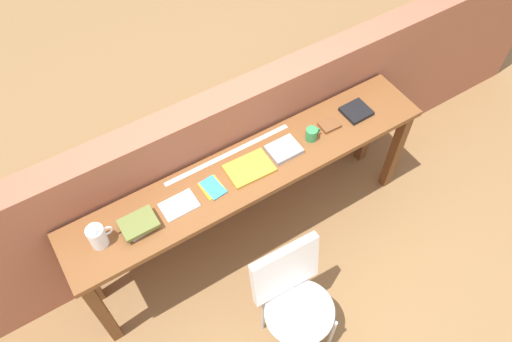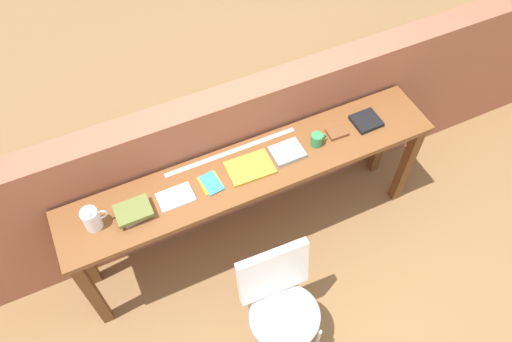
# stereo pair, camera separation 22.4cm
# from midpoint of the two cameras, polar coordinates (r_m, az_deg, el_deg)

# --- Properties ---
(ground_plane) EXTENTS (40.00, 40.00, 0.00)m
(ground_plane) POSITION_cam_midpoint_polar(r_m,az_deg,el_deg) (3.77, 0.33, -10.80)
(ground_plane) COLOR olive
(brick_wall_back) EXTENTS (6.00, 0.20, 1.22)m
(brick_wall_back) POSITION_cam_midpoint_polar(r_m,az_deg,el_deg) (3.55, -5.17, 1.45)
(brick_wall_back) COLOR #9E5B42
(brick_wall_back) RESTS_ON ground
(sideboard) EXTENTS (2.50, 0.44, 0.88)m
(sideboard) POSITION_cam_midpoint_polar(r_m,az_deg,el_deg) (3.26, -2.43, -1.15)
(sideboard) COLOR brown
(sideboard) RESTS_ON ground
(chair_white_moulded) EXTENTS (0.46, 0.47, 0.89)m
(chair_white_moulded) POSITION_cam_midpoint_polar(r_m,az_deg,el_deg) (3.11, 2.30, -14.37)
(chair_white_moulded) COLOR white
(chair_white_moulded) RESTS_ON ground
(pitcher_white) EXTENTS (0.14, 0.10, 0.18)m
(pitcher_white) POSITION_cam_midpoint_polar(r_m,az_deg,el_deg) (2.96, -19.75, -7.15)
(pitcher_white) COLOR white
(pitcher_white) RESTS_ON sideboard
(book_stack_leftmost) EXTENTS (0.21, 0.17, 0.06)m
(book_stack_leftmost) POSITION_cam_midpoint_polar(r_m,az_deg,el_deg) (2.98, -15.31, -5.97)
(book_stack_leftmost) COLOR #9E9EA3
(book_stack_leftmost) RESTS_ON sideboard
(magazine_cycling) EXTENTS (0.22, 0.15, 0.01)m
(magazine_cycling) POSITION_cam_midpoint_polar(r_m,az_deg,el_deg) (3.03, -10.88, -3.98)
(magazine_cycling) COLOR white
(magazine_cycling) RESTS_ON sideboard
(pamphlet_pile_colourful) EXTENTS (0.13, 0.17, 0.01)m
(pamphlet_pile_colourful) POSITION_cam_midpoint_polar(r_m,az_deg,el_deg) (3.07, -7.08, -1.98)
(pamphlet_pile_colourful) COLOR green
(pamphlet_pile_colourful) RESTS_ON sideboard
(book_open_centre) EXTENTS (0.29, 0.21, 0.02)m
(book_open_centre) POSITION_cam_midpoint_polar(r_m,az_deg,el_deg) (3.13, -2.81, 0.21)
(book_open_centre) COLOR gold
(book_open_centre) RESTS_ON sideboard
(book_grey_hardcover) EXTENTS (0.20, 0.17, 0.03)m
(book_grey_hardcover) POSITION_cam_midpoint_polar(r_m,az_deg,el_deg) (3.21, 1.22, 2.37)
(book_grey_hardcover) COLOR #9E9EA3
(book_grey_hardcover) RESTS_ON sideboard
(mug) EXTENTS (0.11, 0.08, 0.09)m
(mug) POSITION_cam_midpoint_polar(r_m,az_deg,el_deg) (3.26, 4.44, 4.14)
(mug) COLOR #338C4C
(mug) RESTS_ON sideboard
(leather_journal_brown) EXTENTS (0.13, 0.10, 0.02)m
(leather_journal_brown) POSITION_cam_midpoint_polar(r_m,az_deg,el_deg) (3.37, 6.53, 5.15)
(leather_journal_brown) COLOR brown
(leather_journal_brown) RESTS_ON sideboard
(book_repair_rightmost) EXTENTS (0.18, 0.17, 0.03)m
(book_repair_rightmost) POSITION_cam_midpoint_polar(r_m,az_deg,el_deg) (3.48, 9.58, 6.65)
(book_repair_rightmost) COLOR black
(book_repair_rightmost) RESTS_ON sideboard
(ruler_metal_back_edge) EXTENTS (0.91, 0.03, 0.00)m
(ruler_metal_back_edge) POSITION_cam_midpoint_polar(r_m,az_deg,el_deg) (3.22, -5.18, 1.83)
(ruler_metal_back_edge) COLOR silver
(ruler_metal_back_edge) RESTS_ON sideboard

